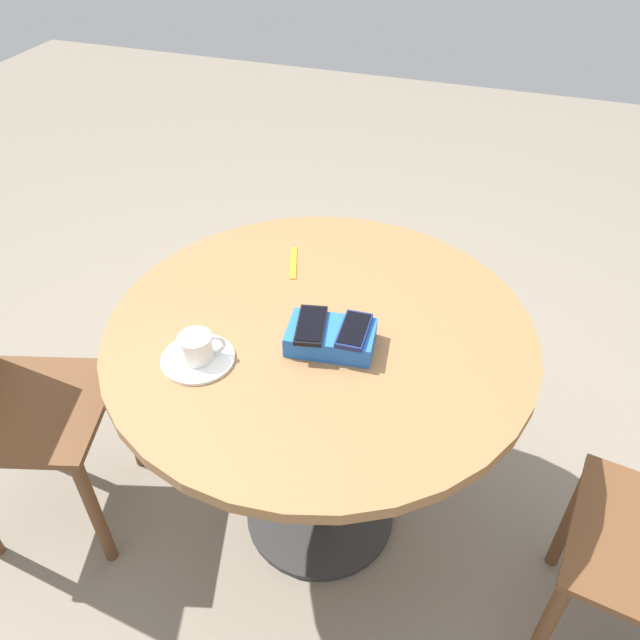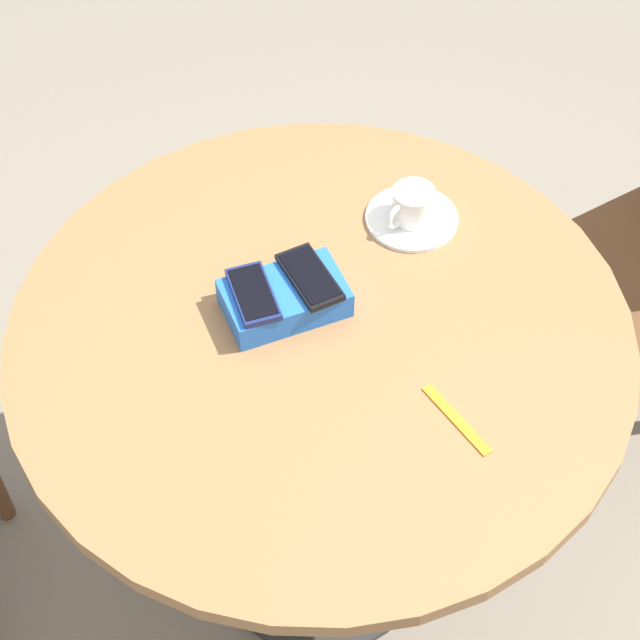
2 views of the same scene
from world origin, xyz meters
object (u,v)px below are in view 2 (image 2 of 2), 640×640
round_table (320,376)px  coffee_cup (412,204)px  lanyard_strap (456,419)px  saucer (412,218)px  phone_box (285,298)px  phone_navy (253,294)px  phone_black (312,276)px

round_table → coffee_cup: size_ratio=10.61×
lanyard_strap → saucer: bearing=80.8°
saucer → coffee_cup: bearing=-149.8°
saucer → lanyard_strap: size_ratio=1.10×
saucer → coffee_cup: size_ratio=1.70×
round_table → phone_box: phone_box is taller
phone_box → lanyard_strap: size_ratio=1.41×
round_table → coffee_cup: 0.34m
phone_navy → lanyard_strap: 0.37m
round_table → lanyard_strap: (0.15, -0.23, 0.13)m
phone_box → phone_navy: size_ratio=1.65×
phone_box → lanyard_strap: (0.19, -0.28, -0.02)m
phone_navy → coffee_cup: (0.31, 0.14, -0.02)m
round_table → saucer: 0.32m
round_table → phone_black: 0.19m
round_table → lanyard_strap: 0.30m
phone_box → saucer: (0.26, 0.14, -0.02)m
round_table → phone_box: (-0.04, 0.05, 0.15)m
phone_black → coffee_cup: 0.25m
round_table → saucer: (0.22, 0.19, 0.13)m
phone_box → phone_black: bearing=9.7°
phone_navy → saucer: bearing=24.6°
phone_box → phone_navy: phone_navy is taller
phone_navy → lanyard_strap: phone_navy is taller
phone_black → coffee_cup: coffee_cup is taller
phone_navy → coffee_cup: coffee_cup is taller
phone_black → coffee_cup: bearing=31.4°
round_table → phone_navy: (-0.10, 0.05, 0.18)m
phone_navy → coffee_cup: size_ratio=1.32×
phone_box → phone_black: 0.06m
phone_black → lanyard_strap: bearing=-63.0°
lanyard_strap → coffee_cup: bearing=81.0°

